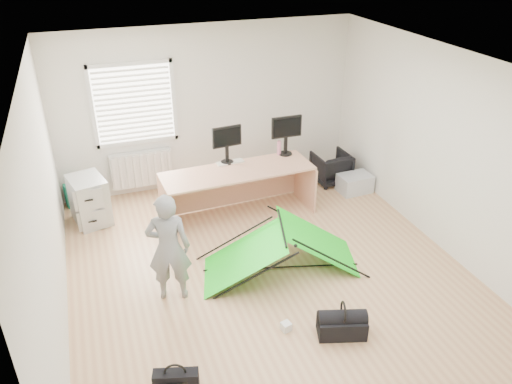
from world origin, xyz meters
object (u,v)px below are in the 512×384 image
object	(u,v)px
thermos	(279,148)
office_chair	(331,168)
desk	(238,193)
kite	(281,248)
monitor_right	(286,140)
laptop_bag	(176,384)
person	(169,248)
duffel_bag	(342,326)
storage_crate	(355,183)
monitor_left	(227,150)
filing_cabinet	(89,200)

from	to	relation	value
thermos	office_chair	bearing A→B (deg)	11.83
desk	kite	distance (m)	1.49
monitor_right	laptop_bag	bearing A→B (deg)	-126.54
thermos	person	world-z (taller)	person
monitor_right	duffel_bag	xyz separation A→B (m)	(-0.61, -3.14, -0.90)
monitor_right	storage_crate	distance (m)	1.50
monitor_left	kite	world-z (taller)	monitor_left
thermos	duffel_bag	world-z (taller)	thermos
monitor_left	person	bearing A→B (deg)	-129.79
person	storage_crate	distance (m)	3.86
kite	duffel_bag	size ratio (longest dim) A/B	3.89
monitor_right	storage_crate	world-z (taller)	monitor_right
filing_cabinet	monitor_left	distance (m)	2.21
duffel_bag	laptop_bag	bearing A→B (deg)	-156.53
desk	monitor_right	distance (m)	1.14
office_chair	storage_crate	world-z (taller)	office_chair
filing_cabinet	person	bearing A→B (deg)	-83.12
desk	thermos	world-z (taller)	thermos
monitor_right	office_chair	world-z (taller)	monitor_right
filing_cabinet	laptop_bag	size ratio (longest dim) A/B	1.70
laptop_bag	monitor_left	bearing A→B (deg)	81.75
desk	office_chair	distance (m)	1.97
desk	duffel_bag	size ratio (longest dim) A/B	4.34
laptop_bag	filing_cabinet	bearing A→B (deg)	115.12
filing_cabinet	duffel_bag	world-z (taller)	filing_cabinet
desk	office_chair	world-z (taller)	desk
kite	monitor_left	bearing A→B (deg)	111.35
person	kite	world-z (taller)	person
storage_crate	person	bearing A→B (deg)	-154.49
thermos	office_chair	size ratio (longest dim) A/B	0.38
person	storage_crate	bearing A→B (deg)	-140.59
duffel_bag	person	bearing A→B (deg)	159.00
filing_cabinet	person	distance (m)	2.31
thermos	storage_crate	size ratio (longest dim) A/B	0.42
thermos	monitor_right	bearing A→B (deg)	-11.95
duffel_bag	storage_crate	bearing A→B (deg)	75.43
monitor_right	person	world-z (taller)	person
monitor_right	kite	xyz separation A→B (m)	(-0.79, -1.80, -0.70)
monitor_right	person	xyz separation A→B (m)	(-2.24, -1.86, -0.31)
thermos	duffel_bag	size ratio (longest dim) A/B	0.44
filing_cabinet	duffel_bag	bearing A→B (deg)	-68.52
thermos	kite	bearing A→B (deg)	-110.66
filing_cabinet	office_chair	size ratio (longest dim) A/B	1.22
office_chair	person	size ratio (longest dim) A/B	0.42
filing_cabinet	thermos	world-z (taller)	thermos
storage_crate	duffel_bag	size ratio (longest dim) A/B	1.02
filing_cabinet	laptop_bag	world-z (taller)	filing_cabinet
monitor_right	laptop_bag	world-z (taller)	monitor_right
monitor_left	kite	distance (m)	1.94
person	duffel_bag	size ratio (longest dim) A/B	2.66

